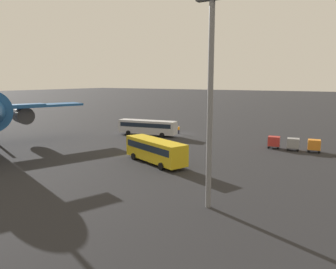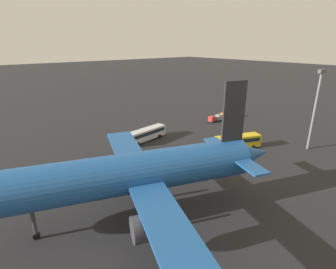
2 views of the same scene
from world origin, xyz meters
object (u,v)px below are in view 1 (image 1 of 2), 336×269
Objects in this scene: shuttle_bus_near at (147,126)px; cargo_cart_grey at (293,143)px; shuttle_bus_far at (155,149)px; cargo_cart_red at (274,142)px; worker_person at (179,130)px; cargo_cart_orange at (314,145)px.

cargo_cart_grey is (-29.39, -0.28, -0.73)m from shuttle_bus_near.
shuttle_bus_far is 22.44m from cargo_cart_red.
worker_person is (-4.64, -5.24, -1.05)m from shuttle_bus_near.
cargo_cart_orange is 1.00× the size of cargo_cart_grey.
cargo_cart_red is (-26.21, -0.38, -0.73)m from shuttle_bus_near.
shuttle_bus_near is 5.76× the size of cargo_cart_red.
cargo_cart_red is (3.18, -0.10, 0.00)m from cargo_cart_grey.
worker_person is at bearing -9.19° from cargo_cart_orange.
shuttle_bus_far is at bearing 51.73° from cargo_cart_grey.
cargo_cart_orange is 6.36m from cargo_cart_red.
cargo_cart_red is at bearing -1.81° from cargo_cart_grey.
shuttle_bus_far is 24.18m from cargo_cart_grey.
shuttle_bus_near is at bearing 0.83° from cargo_cart_red.
shuttle_bus_far is at bearing 118.57° from shuttle_bus_near.
cargo_cart_red is at bearing 167.32° from worker_person.
shuttle_bus_near is 1.12× the size of shuttle_bus_far.
cargo_cart_orange is at bearing -172.20° from cargo_cart_grey.
cargo_cart_red is (-21.58, 4.86, 0.32)m from worker_person.
shuttle_bus_near is 29.40m from cargo_cart_grey.
shuttle_bus_near is at bearing 1.26° from cargo_cart_orange.
shuttle_bus_far reaches higher than cargo_cart_red.
cargo_cart_orange is at bearing 172.19° from shuttle_bus_near.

